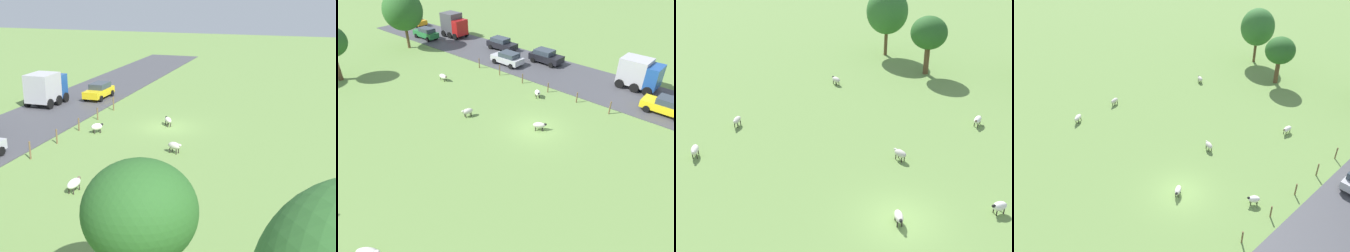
# 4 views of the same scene
# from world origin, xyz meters

# --- Properties ---
(ground_plane) EXTENTS (160.00, 160.00, 0.00)m
(ground_plane) POSITION_xyz_m (0.00, 0.00, 0.00)
(ground_plane) COLOR #6B8E47
(sheep_0) EXTENTS (1.00, 1.03, 0.79)m
(sheep_0) POSITION_xyz_m (4.77, 3.26, 0.52)
(sheep_0) COLOR white
(sheep_0) RESTS_ON ground_plane
(sheep_1) EXTENTS (0.97, 1.12, 0.74)m
(sheep_1) POSITION_xyz_m (0.03, -0.35, 0.50)
(sheep_1) COLOR beige
(sheep_1) RESTS_ON ground_plane
(sheep_2) EXTENTS (0.56, 1.28, 0.77)m
(sheep_2) POSITION_xyz_m (1.11, 13.64, 0.52)
(sheep_2) COLOR white
(sheep_2) RESTS_ON ground_plane
(sheep_3) EXTENTS (1.13, 0.80, 0.80)m
(sheep_3) POSITION_xyz_m (-2.40, 5.84, 0.54)
(sheep_3) COLOR beige
(sheep_3) RESTS_ON ground_plane
(sheep_4) EXTENTS (1.12, 1.24, 0.80)m
(sheep_4) POSITION_xyz_m (-15.26, -0.70, 0.55)
(sheep_4) COLOR silver
(sheep_4) RESTS_ON ground_plane
(sheep_5) EXTENTS (1.19, 0.94, 0.77)m
(sheep_5) POSITION_xyz_m (-13.14, 15.65, 0.50)
(sheep_5) COLOR beige
(sheep_5) RESTS_ON ground_plane
(sheep_6) EXTENTS (0.82, 1.22, 0.77)m
(sheep_6) POSITION_xyz_m (-15.76, 4.26, 0.53)
(sheep_6) COLOR beige
(sheep_6) RESTS_ON ground_plane
(tree_0) EXTENTS (3.70, 3.70, 6.02)m
(tree_0) POSITION_xyz_m (-6.39, 22.71, 4.31)
(tree_0) COLOR brown
(tree_0) RESTS_ON ground_plane
(tree_1) EXTENTS (4.67, 4.67, 7.64)m
(tree_1) POSITION_xyz_m (-12.56, 26.32, 5.08)
(tree_1) COLOR brown
(tree_1) RESTS_ON ground_plane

